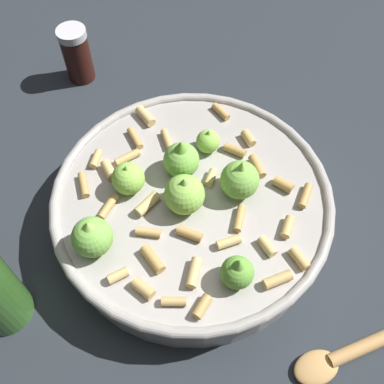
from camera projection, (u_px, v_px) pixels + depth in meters
The scene contains 4 objects.
ground_plane at pixel (192, 221), 0.61m from camera, with size 2.40×2.40×0.00m, color #23282D.
cooking_pan at pixel (191, 206), 0.57m from camera, with size 0.34×0.34×0.12m.
pepper_shaker at pixel (77, 54), 0.72m from camera, with size 0.04×0.04×0.09m.
wooden_spoon at pixel (366, 346), 0.51m from camera, with size 0.04×0.20×0.02m.
Camera 1 is at (0.27, -0.13, 0.53)m, focal length 43.09 mm.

